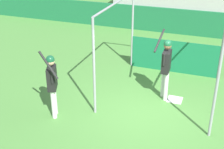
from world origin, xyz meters
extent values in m
plane|color=#477F38|center=(0.00, 0.00, 0.00)|extent=(60.00, 60.00, 0.00)
cube|color=#196038|center=(0.00, 7.53, 0.62)|extent=(24.00, 0.12, 1.23)
cube|color=#1E6B3D|center=(-3.03, 7.99, 1.28)|extent=(0.45, 0.40, 0.10)
cube|color=#1E6B3D|center=(-2.48, 7.99, 1.28)|extent=(0.45, 0.40, 0.10)
cube|color=#1E6B3D|center=(-1.93, 7.99, 1.28)|extent=(0.45, 0.40, 0.10)
cube|color=#1E6B3D|center=(-1.38, 7.99, 1.28)|extent=(0.45, 0.40, 0.10)
cube|color=#1E6B3D|center=(-0.83, 7.99, 1.28)|extent=(0.45, 0.40, 0.10)
cube|color=#1E6B3D|center=(-0.83, 8.17, 1.51)|extent=(0.45, 0.06, 0.40)
cube|color=#1E6B3D|center=(-0.28, 7.99, 1.28)|extent=(0.45, 0.40, 0.10)
cube|color=#1E6B3D|center=(-0.28, 8.17, 1.51)|extent=(0.45, 0.06, 0.40)
cube|color=#1E6B3D|center=(0.27, 7.99, 1.28)|extent=(0.45, 0.40, 0.10)
cube|color=#1E6B3D|center=(0.27, 8.17, 1.51)|extent=(0.45, 0.06, 0.40)
cube|color=#1E6B3D|center=(0.83, 7.99, 1.28)|extent=(0.45, 0.40, 0.10)
cube|color=#1E6B3D|center=(0.83, 8.17, 1.51)|extent=(0.45, 0.06, 0.40)
cube|color=#1E6B3D|center=(1.38, 7.99, 1.28)|extent=(0.45, 0.40, 0.10)
cube|color=#1E6B3D|center=(1.38, 8.17, 1.51)|extent=(0.45, 0.06, 0.40)
cylinder|color=gray|center=(-1.39, -0.50, 1.39)|extent=(0.07, 0.07, 2.77)
cylinder|color=gray|center=(1.76, -0.50, 1.39)|extent=(0.07, 0.07, 2.77)
cylinder|color=gray|center=(-1.39, 3.03, 1.39)|extent=(0.07, 0.07, 2.77)
cylinder|color=gray|center=(1.76, 3.03, 1.39)|extent=(0.07, 0.07, 2.77)
cylinder|color=gray|center=(-1.39, 1.26, 2.77)|extent=(0.06, 3.53, 0.06)
cube|color=#14663D|center=(0.19, 3.01, 0.59)|extent=(3.08, 0.03, 1.19)
cube|color=white|center=(0.63, 0.99, 0.01)|extent=(0.44, 0.44, 0.02)
cylinder|color=silver|center=(0.34, 0.89, 0.45)|extent=(0.13, 0.13, 0.91)
cylinder|color=silver|center=(0.22, 1.10, 0.45)|extent=(0.13, 0.13, 0.91)
cube|color=black|center=(0.28, 0.99, 1.23)|extent=(0.23, 0.49, 0.64)
sphere|color=brown|center=(0.28, 0.99, 1.73)|extent=(0.23, 0.23, 0.23)
sphere|color=#144C2D|center=(0.28, 0.99, 1.78)|extent=(0.24, 0.24, 0.24)
cylinder|color=black|center=(0.25, 0.74, 1.38)|extent=(0.07, 0.07, 0.35)
cylinder|color=black|center=(0.23, 1.25, 1.38)|extent=(0.07, 0.07, 0.35)
cylinder|color=black|center=(-0.03, 1.26, 1.75)|extent=(0.17, 0.74, 0.54)
sphere|color=black|center=(0.32, 1.21, 1.50)|extent=(0.08, 0.08, 0.08)
cylinder|color=silver|center=(-2.42, -0.95, 0.44)|extent=(0.17, 0.17, 0.87)
cylinder|color=silver|center=(-2.34, -1.14, 0.44)|extent=(0.17, 0.17, 0.87)
cube|color=black|center=(-2.38, -1.05, 1.18)|extent=(0.39, 0.52, 0.62)
sphere|color=tan|center=(-2.38, -1.05, 1.66)|extent=(0.22, 0.22, 0.22)
sphere|color=#144C2D|center=(-2.38, -1.05, 1.71)|extent=(0.23, 0.23, 0.23)
cylinder|color=black|center=(-2.44, -0.80, 1.32)|extent=(0.09, 0.09, 0.34)
cylinder|color=black|center=(-2.24, -1.26, 1.32)|extent=(0.09, 0.09, 0.34)
cylinder|color=black|center=(-2.24, -1.37, 1.70)|extent=(0.52, 0.08, 0.71)
sphere|color=black|center=(-2.23, -1.14, 1.37)|extent=(0.08, 0.08, 0.08)
camera|label=1|loc=(1.70, -7.46, 4.83)|focal=50.00mm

